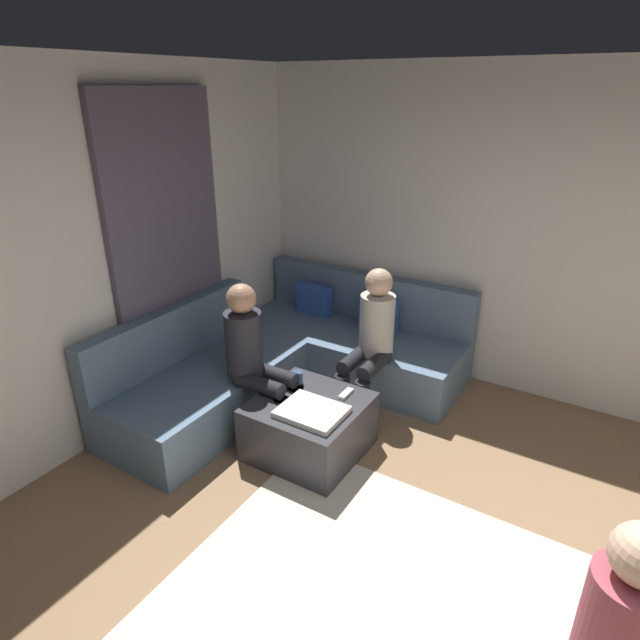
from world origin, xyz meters
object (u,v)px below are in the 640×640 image
sectional_couch (291,358)px  person_on_couch_side (255,355)px  coffee_mug (297,377)px  person_on_couch_back (371,337)px  game_remote (346,394)px  ottoman (309,426)px

sectional_couch → person_on_couch_side: 0.80m
coffee_mug → person_on_couch_back: size_ratio=0.08×
game_remote → person_on_couch_back: size_ratio=0.12×
ottoman → person_on_couch_side: (-0.49, 0.02, 0.45)m
game_remote → coffee_mug: bearing=-174.3°
sectional_couch → person_on_couch_side: size_ratio=2.12×
sectional_couch → game_remote: (0.82, -0.48, 0.15)m
ottoman → person_on_couch_side: 0.66m
sectional_couch → game_remote: size_ratio=17.00×
ottoman → person_on_couch_back: (0.11, 0.75, 0.45)m
ottoman → coffee_mug: 0.38m
ottoman → person_on_couch_back: bearing=81.9°
coffee_mug → game_remote: size_ratio=0.63×
coffee_mug → person_on_couch_back: (0.33, 0.57, 0.19)m
sectional_couch → person_on_couch_side: person_on_couch_side is taller
person_on_couch_side → game_remote: bearing=107.0°
sectional_couch → game_remote: sectional_couch is taller
game_remote → sectional_couch: bearing=149.6°
ottoman → coffee_mug: size_ratio=8.00×
ottoman → sectional_couch: bearing=132.3°
game_remote → person_on_couch_side: bearing=-163.0°
sectional_couch → coffee_mug: 0.69m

